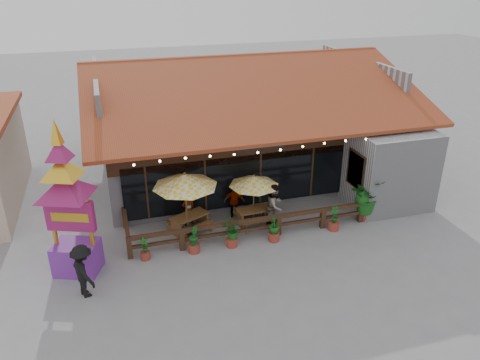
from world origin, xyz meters
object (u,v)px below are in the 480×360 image
object	(u,v)px
picnic_table_right	(255,213)
tropical_plant	(366,197)
umbrella_right	(254,181)
picnic_table_left	(190,220)
pedestrian	(83,271)
umbrella_left	(185,181)
thai_sign_tower	(66,190)

from	to	relation	value
picnic_table_right	tropical_plant	size ratio (longest dim) A/B	0.85
umbrella_right	picnic_table_left	distance (m)	3.13
picnic_table_left	tropical_plant	world-z (taller)	tropical_plant
picnic_table_right	pedestrian	size ratio (longest dim) A/B	0.85
tropical_plant	picnic_table_right	bearing A→B (deg)	168.13
picnic_table_left	pedestrian	xyz separation A→B (m)	(-4.15, -3.12, 0.45)
umbrella_left	tropical_plant	size ratio (longest dim) A/B	1.45
tropical_plant	pedestrian	size ratio (longest dim) A/B	1.00
pedestrian	umbrella_left	bearing A→B (deg)	-78.88
thai_sign_tower	pedestrian	distance (m)	2.78
thai_sign_tower	pedestrian	world-z (taller)	thai_sign_tower
thai_sign_tower	picnic_table_right	bearing A→B (deg)	10.93
picnic_table_right	picnic_table_left	bearing A→B (deg)	175.83
umbrella_left	pedestrian	world-z (taller)	umbrella_left
picnic_table_right	pedestrian	distance (m)	7.54
umbrella_left	thai_sign_tower	distance (m)	4.58
thai_sign_tower	pedestrian	size ratio (longest dim) A/B	3.22
picnic_table_left	thai_sign_tower	bearing A→B (deg)	-160.13
picnic_table_right	umbrella_left	bearing A→B (deg)	179.78
thai_sign_tower	tropical_plant	distance (m)	12.12
umbrella_right	pedestrian	bearing A→B (deg)	-156.06
umbrella_left	picnic_table_right	world-z (taller)	umbrella_left
picnic_table_right	tropical_plant	bearing A→B (deg)	-11.87
umbrella_left	pedestrian	xyz separation A→B (m)	(-4.01, -2.92, -1.47)
picnic_table_right	pedestrian	xyz separation A→B (m)	(-6.94, -2.91, 0.46)
picnic_table_right	thai_sign_tower	size ratio (longest dim) A/B	0.26
picnic_table_left	picnic_table_right	distance (m)	2.80
picnic_table_left	tropical_plant	bearing A→B (deg)	-9.03
umbrella_left	picnic_table_right	bearing A→B (deg)	-0.22
picnic_table_right	tropical_plant	xyz separation A→B (m)	(4.70, -0.99, 0.59)
picnic_table_left	umbrella_right	bearing A→B (deg)	-0.94
thai_sign_tower	tropical_plant	world-z (taller)	thai_sign_tower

